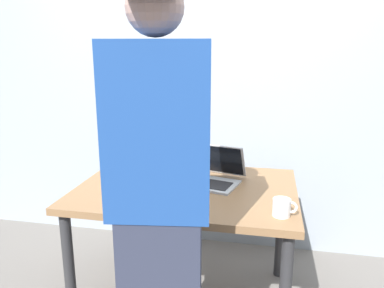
{
  "coord_description": "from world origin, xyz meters",
  "views": [
    {
      "loc": [
        0.43,
        -1.95,
        1.49
      ],
      "look_at": [
        0.03,
        0.0,
        0.98
      ],
      "focal_mm": 35.13,
      "sensor_mm": 36.0,
      "label": 1
    }
  ],
  "objects": [
    {
      "name": "laptop",
      "position": [
        0.12,
        0.12,
        0.78
      ],
      "size": [
        0.41,
        0.39,
        0.21
      ],
      "color": "#B7BABC",
      "rests_on": "desk"
    },
    {
      "name": "back_wall",
      "position": [
        0.0,
        0.8,
        1.3
      ],
      "size": [
        6.0,
        0.1,
        2.6
      ],
      "primitive_type": "cube",
      "color": "#99A3AD",
      "rests_on": "ground"
    },
    {
      "name": "beer_bottle_brown",
      "position": [
        -0.29,
        0.29,
        0.84
      ],
      "size": [
        0.06,
        0.06,
        0.28
      ],
      "color": "#1E5123",
      "rests_on": "desk"
    },
    {
      "name": "coffee_mug",
      "position": [
        0.52,
        -0.29,
        0.77
      ],
      "size": [
        0.11,
        0.08,
        0.08
      ],
      "color": "white",
      "rests_on": "desk"
    },
    {
      "name": "desk",
      "position": [
        0.0,
        0.0,
        0.64
      ],
      "size": [
        1.22,
        0.87,
        0.73
      ],
      "color": "olive",
      "rests_on": "ground"
    },
    {
      "name": "beer_bottle_amber",
      "position": [
        -0.19,
        0.34,
        0.84
      ],
      "size": [
        0.06,
        0.06,
        0.3
      ],
      "color": "#472B14",
      "rests_on": "desk"
    },
    {
      "name": "beer_bottle_green",
      "position": [
        -0.27,
        0.37,
        0.86
      ],
      "size": [
        0.07,
        0.07,
        0.33
      ],
      "color": "brown",
      "rests_on": "desk"
    },
    {
      "name": "person_figure",
      "position": [
        0.03,
        -0.64,
        0.92
      ],
      "size": [
        0.42,
        0.31,
        1.76
      ],
      "color": "#2D3347",
      "rests_on": "ground"
    },
    {
      "name": "beer_bottle_dark",
      "position": [
        -0.35,
        0.25,
        0.85
      ],
      "size": [
        0.07,
        0.07,
        0.33
      ],
      "color": "#333333",
      "rests_on": "desk"
    }
  ]
}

